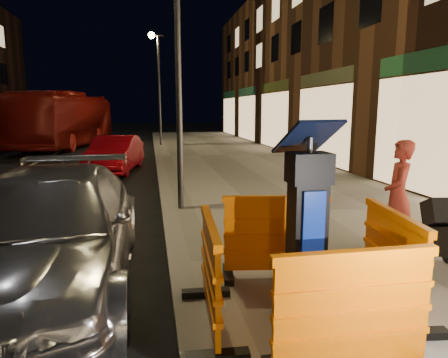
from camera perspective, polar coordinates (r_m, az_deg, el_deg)
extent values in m
plane|color=black|center=(5.62, -6.34, -13.16)|extent=(120.00, 120.00, 0.00)
cube|color=gray|center=(6.51, 21.46, -9.83)|extent=(6.00, 60.00, 0.15)
cube|color=slate|center=(5.60, -6.36, -12.45)|extent=(0.30, 60.00, 0.15)
cube|color=black|center=(3.99, 11.75, -6.74)|extent=(0.63, 0.63, 1.85)
cube|color=#EB6600|center=(3.35, 17.91, -17.98)|extent=(1.32, 0.55, 1.03)
cube|color=#EB6600|center=(4.96, 7.43, -8.19)|extent=(1.38, 0.72, 1.03)
cube|color=#EB6600|center=(3.89, -1.93, -13.39)|extent=(0.61, 1.35, 1.03)
cube|color=#EB6600|center=(4.55, 22.91, -10.64)|extent=(0.70, 1.38, 1.03)
imported|color=#B8B8BD|center=(5.56, -23.30, -14.23)|extent=(2.11, 5.03, 1.45)
imported|color=#9A0813|center=(14.62, -15.17, 1.01)|extent=(1.94, 4.01, 1.27)
imported|color=maroon|center=(24.99, -21.42, 4.29)|extent=(4.07, 11.39, 3.10)
imported|color=#9D3023|center=(6.31, 23.61, -2.22)|extent=(0.63, 0.71, 1.62)
cylinder|color=#3F3F44|center=(8.24, -6.57, 16.54)|extent=(0.12, 0.12, 6.00)
cylinder|color=#3F3F44|center=(23.19, -9.21, 12.25)|extent=(0.12, 0.12, 6.00)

